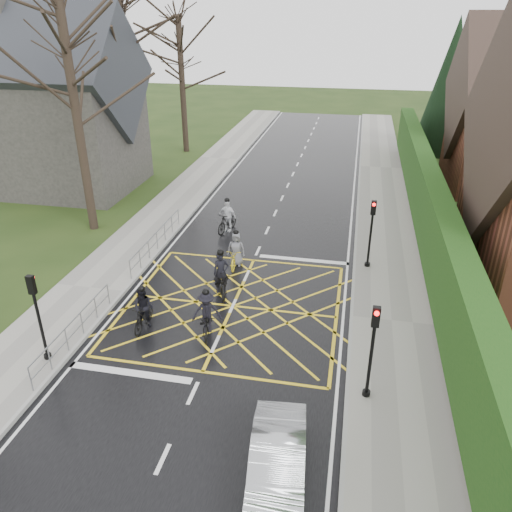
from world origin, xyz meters
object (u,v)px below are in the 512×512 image
(cyclist_mid, at_px, (206,317))
(cyclist_lead, at_px, (236,253))
(cyclist_rear, at_px, (221,279))
(cyclist_front, at_px, (227,219))
(car, at_px, (277,465))
(cyclist_back, at_px, (144,312))

(cyclist_mid, bearing_deg, cyclist_lead, 75.15)
(cyclist_rear, height_order, cyclist_front, cyclist_rear)
(cyclist_mid, distance_m, cyclist_front, 9.01)
(cyclist_rear, bearing_deg, car, -90.31)
(cyclist_front, bearing_deg, car, -54.71)
(cyclist_rear, distance_m, cyclist_mid, 2.78)
(cyclist_rear, xyz_separation_m, cyclist_mid, (0.23, -2.77, 0.02))
(cyclist_back, relative_size, cyclist_mid, 0.88)
(cyclist_lead, bearing_deg, cyclist_back, -114.50)
(cyclist_rear, xyz_separation_m, cyclist_lead, (0.03, 2.47, -0.03))
(cyclist_front, height_order, car, cyclist_front)
(cyclist_back, distance_m, car, 8.07)
(cyclist_mid, xyz_separation_m, cyclist_front, (-1.53, 8.88, 0.03))
(cyclist_lead, bearing_deg, cyclist_mid, -90.81)
(cyclist_mid, bearing_deg, cyclist_rear, 77.66)
(cyclist_front, bearing_deg, cyclist_lead, -53.38)
(cyclist_front, xyz_separation_m, car, (5.00, -14.62, -0.05))
(car, bearing_deg, cyclist_back, 130.00)
(cyclist_front, distance_m, cyclist_lead, 3.87)
(cyclist_rear, height_order, car, cyclist_rear)
(cyclist_rear, relative_size, cyclist_mid, 1.10)
(cyclist_mid, bearing_deg, cyclist_front, 82.80)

